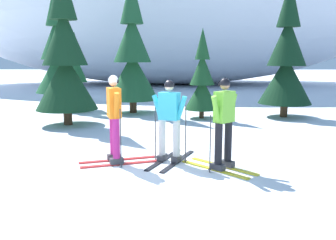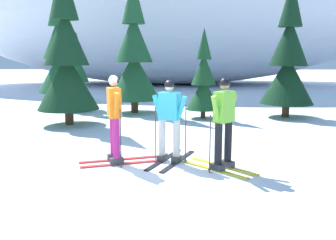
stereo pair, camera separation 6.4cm
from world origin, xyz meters
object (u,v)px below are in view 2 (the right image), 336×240
(pine_tree_far_right, at_px, (288,60))
(pine_tree_center_right, at_px, (134,57))
(skier_cyan_jacket, at_px, (169,120))
(pine_tree_left, at_px, (78,79))
(skier_lime_jacket, at_px, (223,122))
(pine_tree_right, at_px, (204,81))
(pine_tree_center_left, at_px, (67,59))
(skier_orange_jacket, at_px, (115,117))
(pine_tree_far_left, at_px, (60,55))

(pine_tree_far_right, bearing_deg, pine_tree_center_right, 170.19)
(skier_cyan_jacket, relative_size, pine_tree_left, 0.56)
(skier_lime_jacket, relative_size, skier_cyan_jacket, 1.00)
(skier_cyan_jacket, bearing_deg, skier_lime_jacket, -26.10)
(skier_lime_jacket, relative_size, pine_tree_far_right, 0.36)
(skier_lime_jacket, height_order, pine_tree_right, pine_tree_right)
(skier_lime_jacket, bearing_deg, pine_tree_center_left, 132.47)
(skier_lime_jacket, bearing_deg, pine_tree_far_right, 64.17)
(skier_orange_jacket, bearing_deg, pine_tree_far_left, 112.88)
(pine_tree_right, bearing_deg, pine_tree_far_left, 147.89)
(pine_tree_right, relative_size, pine_tree_far_right, 0.65)
(skier_cyan_jacket, bearing_deg, pine_tree_center_right, 102.10)
(skier_lime_jacket, distance_m, pine_tree_far_right, 7.43)
(pine_tree_far_left, height_order, pine_tree_far_right, pine_tree_far_left)
(skier_lime_jacket, height_order, pine_tree_left, pine_tree_left)
(pine_tree_left, bearing_deg, pine_tree_center_left, -81.37)
(skier_orange_jacket, distance_m, pine_tree_left, 7.93)
(pine_tree_far_right, bearing_deg, pine_tree_left, 171.06)
(pine_tree_center_left, bearing_deg, pine_tree_left, 98.63)
(skier_orange_jacket, distance_m, pine_tree_center_right, 7.28)
(skier_cyan_jacket, relative_size, pine_tree_far_left, 0.33)
(pine_tree_center_left, distance_m, pine_tree_far_right, 7.86)
(skier_cyan_jacket, distance_m, pine_tree_far_right, 7.52)
(skier_cyan_jacket, height_order, pine_tree_left, pine_tree_left)
(skier_orange_jacket, height_order, pine_tree_left, pine_tree_left)
(pine_tree_far_left, height_order, pine_tree_left, pine_tree_far_left)
(pine_tree_center_left, relative_size, pine_tree_center_right, 0.97)
(pine_tree_far_left, height_order, pine_tree_right, pine_tree_far_left)
(pine_tree_center_right, bearing_deg, pine_tree_left, 173.23)
(skier_orange_jacket, xyz_separation_m, pine_tree_far_right, (5.41, 6.16, 1.13))
(skier_lime_jacket, bearing_deg, pine_tree_right, 89.28)
(skier_lime_jacket, bearing_deg, skier_cyan_jacket, 153.90)
(pine_tree_center_left, distance_m, pine_tree_right, 4.83)
(pine_tree_far_left, xyz_separation_m, pine_tree_far_right, (9.59, -3.74, -0.23))
(pine_tree_left, height_order, pine_tree_far_right, pine_tree_far_right)
(pine_tree_center_right, xyz_separation_m, pine_tree_far_right, (5.78, -1.00, -0.13))
(pine_tree_center_left, xyz_separation_m, pine_tree_center_right, (1.89, 2.71, 0.07))
(skier_lime_jacket, xyz_separation_m, pine_tree_center_right, (-2.59, 7.60, 1.28))
(skier_orange_jacket, height_order, pine_tree_far_right, pine_tree_far_right)
(skier_cyan_jacket, distance_m, pine_tree_left, 8.32)
(skier_cyan_jacket, xyz_separation_m, pine_tree_center_left, (-3.41, 4.37, 1.26))
(pine_tree_center_left, height_order, pine_tree_center_right, pine_tree_center_right)
(pine_tree_far_left, xyz_separation_m, pine_tree_left, (1.46, -2.46, -0.99))
(pine_tree_far_left, relative_size, pine_tree_right, 1.72)
(skier_cyan_jacket, xyz_separation_m, pine_tree_far_right, (4.26, 6.08, 1.20))
(pine_tree_center_right, bearing_deg, skier_cyan_jacket, -77.90)
(skier_orange_jacket, bearing_deg, pine_tree_center_left, 116.95)
(pine_tree_center_left, relative_size, pine_tree_right, 1.59)
(pine_tree_far_left, distance_m, pine_tree_left, 3.03)
(skier_cyan_jacket, relative_size, pine_tree_far_right, 0.36)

